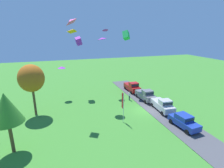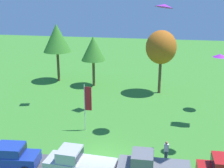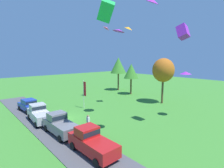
{
  "view_description": "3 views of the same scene",
  "coord_description": "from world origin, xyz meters",
  "px_view_note": "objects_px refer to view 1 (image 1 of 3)",
  "views": [
    {
      "loc": [
        -23.69,
        13.45,
        12.56
      ],
      "look_at": [
        0.55,
        5.57,
        4.95
      ],
      "focal_mm": 28.0,
      "sensor_mm": 36.0,
      "label": 1
    },
    {
      "loc": [
        4.55,
        -21.34,
        13.15
      ],
      "look_at": [
        -0.01,
        4.82,
        4.78
      ],
      "focal_mm": 50.0,
      "sensor_mm": 36.0,
      "label": 2
    },
    {
      "loc": [
        21.0,
        -9.85,
        8.08
      ],
      "look_at": [
        2.39,
        6.55,
        4.35
      ],
      "focal_mm": 28.0,
      "sensor_mm": 36.0,
      "label": 3
    }
  ],
  "objects_px": {
    "tree_far_right": "(31,78)",
    "flag_banner": "(123,103)",
    "kite_delta_mid_center": "(62,67)",
    "kite_diamond_high_left": "(70,21)",
    "car_pickup_by_flagpole": "(146,95)",
    "car_pickup_near_entrance": "(132,87)",
    "car_sedan_mid_row": "(184,121)",
    "kite_delta_near_flag": "(105,30)",
    "tree_left_of_center": "(6,108)",
    "kite_delta_low_drifter": "(102,38)",
    "kite_box_topmost": "(126,35)",
    "kite_box_over_trees": "(79,41)",
    "car_pickup_far_end": "(163,105)",
    "kite_diamond_high_right": "(72,31)",
    "person_on_lawn": "(129,96)"
  },
  "relations": [
    {
      "from": "car_pickup_far_end",
      "to": "tree_left_of_center",
      "type": "xyz_separation_m",
      "value": [
        -3.81,
        21.33,
        4.05
      ]
    },
    {
      "from": "tree_left_of_center",
      "to": "kite_delta_near_flag",
      "type": "bearing_deg",
      "value": -43.04
    },
    {
      "from": "tree_far_right",
      "to": "car_pickup_by_flagpole",
      "type": "bearing_deg",
      "value": -90.09
    },
    {
      "from": "car_pickup_by_flagpole",
      "to": "flag_banner",
      "type": "bearing_deg",
      "value": 131.44
    },
    {
      "from": "kite_delta_low_drifter",
      "to": "car_sedan_mid_row",
      "type": "bearing_deg",
      "value": -142.0
    },
    {
      "from": "kite_delta_mid_center",
      "to": "kite_diamond_high_left",
      "type": "height_order",
      "value": "kite_diamond_high_left"
    },
    {
      "from": "car_sedan_mid_row",
      "to": "car_pickup_near_entrance",
      "type": "relative_size",
      "value": 0.9
    },
    {
      "from": "tree_left_of_center",
      "to": "flag_banner",
      "type": "relative_size",
      "value": 1.49
    },
    {
      "from": "car_pickup_near_entrance",
      "to": "person_on_lawn",
      "type": "height_order",
      "value": "car_pickup_near_entrance"
    },
    {
      "from": "car_pickup_far_end",
      "to": "kite_box_topmost",
      "type": "bearing_deg",
      "value": 13.49
    },
    {
      "from": "flag_banner",
      "to": "tree_left_of_center",
      "type": "bearing_deg",
      "value": 100.66
    },
    {
      "from": "flag_banner",
      "to": "car_pickup_near_entrance",
      "type": "bearing_deg",
      "value": -30.28
    },
    {
      "from": "car_sedan_mid_row",
      "to": "kite_diamond_high_right",
      "type": "distance_m",
      "value": 19.45
    },
    {
      "from": "car_sedan_mid_row",
      "to": "kite_delta_near_flag",
      "type": "height_order",
      "value": "kite_delta_near_flag"
    },
    {
      "from": "car_pickup_by_flagpole",
      "to": "tree_left_of_center",
      "type": "height_order",
      "value": "tree_left_of_center"
    },
    {
      "from": "tree_far_right",
      "to": "kite_delta_mid_center",
      "type": "distance_m",
      "value": 7.81
    },
    {
      "from": "kite_delta_near_flag",
      "to": "kite_diamond_high_right",
      "type": "xyz_separation_m",
      "value": [
        -9.88,
        7.49,
        -0.26
      ]
    },
    {
      "from": "car_pickup_near_entrance",
      "to": "car_pickup_far_end",
      "type": "bearing_deg",
      "value": -176.31
    },
    {
      "from": "car_pickup_near_entrance",
      "to": "kite_delta_near_flag",
      "type": "relative_size",
      "value": 4.3
    },
    {
      "from": "kite_box_over_trees",
      "to": "car_pickup_far_end",
      "type": "bearing_deg",
      "value": -137.45
    },
    {
      "from": "kite_box_over_trees",
      "to": "kite_delta_low_drifter",
      "type": "bearing_deg",
      "value": -158.64
    },
    {
      "from": "kite_delta_mid_center",
      "to": "kite_diamond_high_left",
      "type": "bearing_deg",
      "value": -177.24
    },
    {
      "from": "car_pickup_by_flagpole",
      "to": "kite_box_topmost",
      "type": "bearing_deg",
      "value": 21.85
    },
    {
      "from": "car_pickup_near_entrance",
      "to": "kite_delta_near_flag",
      "type": "xyz_separation_m",
      "value": [
        1.83,
        5.5,
        11.89
      ]
    },
    {
      "from": "car_pickup_by_flagpole",
      "to": "tree_far_right",
      "type": "height_order",
      "value": "tree_far_right"
    },
    {
      "from": "kite_box_over_trees",
      "to": "kite_delta_near_flag",
      "type": "height_order",
      "value": "kite_delta_near_flag"
    },
    {
      "from": "tree_left_of_center",
      "to": "kite_diamond_high_left",
      "type": "relative_size",
      "value": 6.9
    },
    {
      "from": "kite_diamond_high_left",
      "to": "kite_delta_near_flag",
      "type": "bearing_deg",
      "value": -26.99
    },
    {
      "from": "car_pickup_far_end",
      "to": "kite_diamond_high_left",
      "type": "height_order",
      "value": "kite_diamond_high_left"
    },
    {
      "from": "kite_box_topmost",
      "to": "kite_delta_near_flag",
      "type": "bearing_deg",
      "value": 61.62
    },
    {
      "from": "tree_left_of_center",
      "to": "kite_delta_low_drifter",
      "type": "distance_m",
      "value": 16.87
    },
    {
      "from": "tree_left_of_center",
      "to": "kite_box_over_trees",
      "type": "bearing_deg",
      "value": -30.86
    },
    {
      "from": "car_pickup_near_entrance",
      "to": "tree_far_right",
      "type": "bearing_deg",
      "value": 105.82
    },
    {
      "from": "person_on_lawn",
      "to": "kite_box_over_trees",
      "type": "height_order",
      "value": "kite_box_over_trees"
    },
    {
      "from": "car_pickup_by_flagpole",
      "to": "kite_box_over_trees",
      "type": "distance_m",
      "value": 16.59
    },
    {
      "from": "car_pickup_near_entrance",
      "to": "flag_banner",
      "type": "xyz_separation_m",
      "value": [
        -11.8,
        6.89,
        1.79
      ]
    },
    {
      "from": "kite_diamond_high_left",
      "to": "kite_box_topmost",
      "type": "bearing_deg",
      "value": -40.06
    },
    {
      "from": "car_sedan_mid_row",
      "to": "kite_diamond_high_left",
      "type": "xyz_separation_m",
      "value": [
        1.63,
        14.1,
        12.56
      ]
    },
    {
      "from": "tree_far_right",
      "to": "kite_box_topmost",
      "type": "xyz_separation_m",
      "value": [
        5.26,
        -17.3,
        6.04
      ]
    },
    {
      "from": "kite_delta_mid_center",
      "to": "kite_box_topmost",
      "type": "height_order",
      "value": "kite_box_topmost"
    },
    {
      "from": "car_sedan_mid_row",
      "to": "flag_banner",
      "type": "xyz_separation_m",
      "value": [
        4.16,
        7.26,
        1.86
      ]
    },
    {
      "from": "kite_diamond_high_right",
      "to": "tree_left_of_center",
      "type": "bearing_deg",
      "value": 129.62
    },
    {
      "from": "tree_far_right",
      "to": "kite_delta_mid_center",
      "type": "relative_size",
      "value": 5.51
    },
    {
      "from": "car_sedan_mid_row",
      "to": "car_pickup_by_flagpole",
      "type": "height_order",
      "value": "car_pickup_by_flagpole"
    },
    {
      "from": "tree_left_of_center",
      "to": "kite_diamond_high_right",
      "type": "relative_size",
      "value": 6.23
    },
    {
      "from": "car_sedan_mid_row",
      "to": "kite_delta_low_drifter",
      "type": "bearing_deg",
      "value": 38.0
    },
    {
      "from": "kite_delta_near_flag",
      "to": "kite_box_topmost",
      "type": "distance_m",
      "value": 4.32
    },
    {
      "from": "kite_delta_mid_center",
      "to": "kite_diamond_high_right",
      "type": "xyz_separation_m",
      "value": [
        -8.9,
        -1.46,
        6.61
      ]
    },
    {
      "from": "car_pickup_near_entrance",
      "to": "flag_banner",
      "type": "distance_m",
      "value": 13.78
    },
    {
      "from": "tree_far_right",
      "to": "flag_banner",
      "type": "relative_size",
      "value": 1.75
    }
  ]
}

